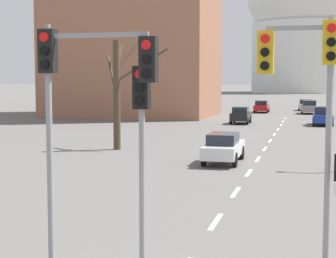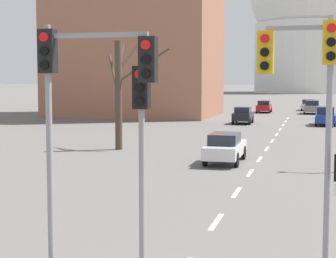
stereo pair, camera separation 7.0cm
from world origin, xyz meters
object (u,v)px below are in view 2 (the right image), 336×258
sedan_mid_centre (243,115)px  sedan_far_left (225,147)px  traffic_signal_near_left (81,84)px  traffic_signal_near_right (308,79)px  sedan_far_right (264,106)px  sedan_near_left (325,116)px  sedan_near_right (308,105)px  sedan_distant_centre (312,107)px  traffic_signal_centre_tall (142,124)px

sedan_mid_centre → sedan_far_left: bearing=-85.0°
traffic_signal_near_left → traffic_signal_near_right: bearing=17.0°
sedan_far_right → traffic_signal_near_right: bearing=-84.1°
sedan_near_left → sedan_near_right: bearing=94.2°
sedan_far_left → traffic_signal_near_left: bearing=-92.0°
traffic_signal_near_right → sedan_mid_centre: 40.82m
sedan_far_left → sedan_distant_centre: sedan_distant_centre is taller
sedan_near_right → sedan_far_left: size_ratio=0.85×
sedan_near_left → sedan_mid_centre: size_ratio=1.16×
traffic_signal_near_left → sedan_near_right: (4.08, 65.94, -3.38)m
traffic_signal_near_left → sedan_near_left: (5.86, 41.65, -3.29)m
sedan_distant_centre → traffic_signal_near_left: bearing=-94.5°
sedan_near_left → sedan_far_left: sedan_near_left is taller
sedan_mid_centre → sedan_distant_centre: 18.21m
traffic_signal_centre_tall → traffic_signal_near_left: 1.61m
traffic_signal_near_right → sedan_far_right: (-5.99, 58.38, -3.49)m
sedan_near_right → sedan_far_right: size_ratio=0.87×
traffic_signal_near_right → traffic_signal_centre_tall: (-3.60, -0.76, -1.00)m
sedan_near_right → sedan_far_left: (-3.51, -49.27, 0.04)m
traffic_signal_centre_tall → sedan_near_left: bearing=83.4°
sedan_mid_centre → traffic_signal_near_left: bearing=-87.8°
sedan_far_right → traffic_signal_centre_tall: bearing=-87.7°
sedan_near_right → sedan_far_right: bearing=-131.0°
traffic_signal_near_right → sedan_distant_centre: 57.39m
sedan_far_left → sedan_distant_centre: 42.25m
sedan_far_left → sedan_far_right: 43.19m
sedan_near_left → sedan_far_right: size_ratio=1.01×
sedan_mid_centre → sedan_near_right: bearing=76.8°
traffic_signal_near_right → traffic_signal_near_left: 4.97m
sedan_mid_centre → sedan_far_left: (2.19, -24.95, -0.03)m
sedan_mid_centre → sedan_distant_centre: sedan_distant_centre is taller
traffic_signal_centre_tall → sedan_distant_centre: 58.20m
sedan_distant_centre → sedan_mid_centre: bearing=-110.0°
traffic_signal_near_right → sedan_far_left: 16.16m
traffic_signal_near_left → sedan_far_left: (0.57, 16.68, -3.35)m
traffic_signal_centre_tall → sedan_near_left: (4.71, 40.96, -2.39)m
traffic_signal_near_left → sedan_near_right: size_ratio=1.42×
traffic_signal_near_right → sedan_near_right: bearing=90.6°
sedan_near_right → traffic_signal_near_left: bearing=-93.5°
traffic_signal_centre_tall → sedan_near_left: 41.30m
traffic_signal_centre_tall → sedan_far_right: bearing=92.3°
sedan_near_right → sedan_mid_centre: sedan_mid_centre is taller
traffic_signal_centre_tall → traffic_signal_near_left: bearing=-149.0°
traffic_signal_centre_tall → traffic_signal_near_left: (-1.15, -0.69, 0.89)m
sedan_near_left → sedan_mid_centre: sedan_near_left is taller
sedan_distant_centre → sedan_near_right: bearing=94.1°
traffic_signal_near_right → traffic_signal_centre_tall: 3.82m
sedan_distant_centre → sedan_far_left: bearing=-95.5°
sedan_near_right → sedan_near_left: bearing=-85.8°
sedan_mid_centre → sedan_far_right: size_ratio=0.86×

